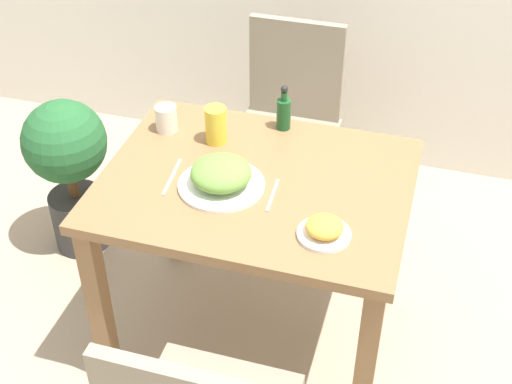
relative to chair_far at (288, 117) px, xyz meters
The scene contains 11 objects.
ground_plane 0.91m from the chair_far, 83.99° to the right, with size 16.00×16.00×0.00m, color tan.
dining_table 0.77m from the chair_far, 83.99° to the right, with size 0.99×0.77×0.73m.
chair_far is the anchor object (origin of this frame).
food_plate 0.87m from the chair_far, 91.06° to the right, with size 0.28×0.28×0.09m.
side_plate 1.05m from the chair_far, 70.26° to the right, with size 0.16×0.16×0.06m.
drink_cup 0.70m from the chair_far, 118.35° to the right, with size 0.08×0.08×0.09m.
juice_glass 0.66m from the chair_far, 101.07° to the right, with size 0.07×0.07×0.13m.
sauce_bottle 0.53m from the chair_far, 78.85° to the right, with size 0.05×0.05×0.17m.
fork_utensil 0.87m from the chair_far, 102.55° to the right, with size 0.03×0.19×0.00m.
spoon_utensil 0.87m from the chair_far, 79.48° to the right, with size 0.02×0.16×0.00m.
potted_plant_left 0.93m from the chair_far, 149.38° to the right, with size 0.34×0.34×0.70m.
Camera 1 is at (0.51, -1.75, 2.10)m, focal length 50.00 mm.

